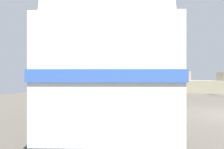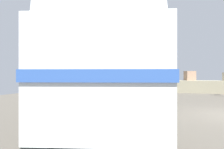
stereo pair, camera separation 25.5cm
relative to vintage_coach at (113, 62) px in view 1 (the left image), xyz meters
name	(u,v)px [view 1 (the left image)]	position (x,y,z in m)	size (l,w,h in m)	color
breakwater	(205,85)	(4.22, 14.68, -1.36)	(31.36, 2.09, 2.42)	gray
vintage_coach	(113,62)	(0.00, 0.00, 0.00)	(4.60, 8.91, 3.70)	black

